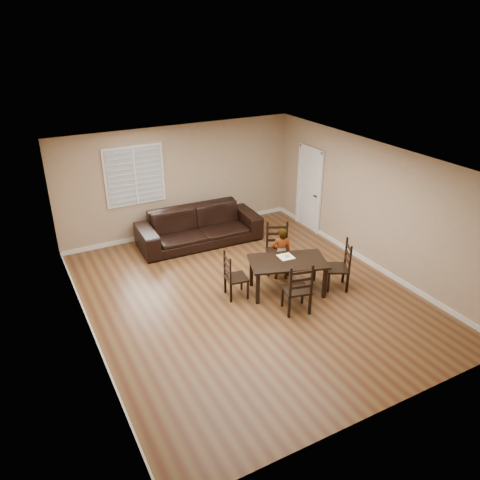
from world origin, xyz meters
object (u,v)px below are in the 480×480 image
(child, at_px, (281,254))
(sofa, at_px, (199,226))
(chair_right, at_px, (343,267))
(chair_far, at_px, (299,292))
(dining_table, at_px, (288,265))
(donut, at_px, (287,256))
(chair_left, at_px, (231,278))
(chair_near, at_px, (277,248))

(child, distance_m, sofa, 2.51)
(chair_right, relative_size, sofa, 0.35)
(chair_far, relative_size, sofa, 0.35)
(chair_far, distance_m, sofa, 3.66)
(dining_table, distance_m, sofa, 2.95)
(dining_table, xyz_separation_m, chair_far, (-0.25, -0.76, -0.13))
(donut, xyz_separation_m, sofa, (-0.70, 2.73, -0.29))
(chair_left, bearing_deg, chair_right, -99.97)
(chair_far, xyz_separation_m, chair_left, (-0.82, 1.10, -0.04))
(chair_near, distance_m, chair_right, 1.49)
(chair_left, bearing_deg, chair_near, -59.34)
(chair_left, height_order, chair_right, chair_right)
(chair_right, bearing_deg, donut, -90.13)
(chair_far, relative_size, donut, 10.24)
(chair_right, xyz_separation_m, sofa, (-1.69, 3.27, -0.04))
(child, bearing_deg, chair_right, 155.01)
(chair_near, xyz_separation_m, donut, (-0.25, -0.75, 0.23))
(chair_left, bearing_deg, donut, -90.75)
(chair_right, bearing_deg, sofa, -124.39)
(chair_right, bearing_deg, chair_near, -121.80)
(dining_table, bearing_deg, child, 90.00)
(child, height_order, sofa, child)
(dining_table, bearing_deg, donut, 83.66)
(chair_far, height_order, chair_left, chair_far)
(dining_table, height_order, chair_right, chair_right)
(chair_left, relative_size, chair_right, 0.92)
(child, bearing_deg, dining_table, 91.03)
(donut, distance_m, sofa, 2.83)
(chair_right, bearing_deg, child, -106.70)
(chair_near, height_order, donut, chair_near)
(chair_right, relative_size, child, 0.89)
(chair_left, bearing_deg, chair_far, -134.31)
(donut, relative_size, sofa, 0.03)
(dining_table, distance_m, chair_right, 1.14)
(chair_left, distance_m, child, 1.26)
(chair_far, height_order, child, child)
(chair_far, relative_size, chair_right, 1.01)
(chair_far, distance_m, chair_left, 1.38)
(donut, bearing_deg, chair_near, 71.34)
(dining_table, xyz_separation_m, donut, (0.07, 0.15, 0.11))
(chair_near, bearing_deg, sofa, 141.02)
(chair_near, height_order, sofa, chair_near)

